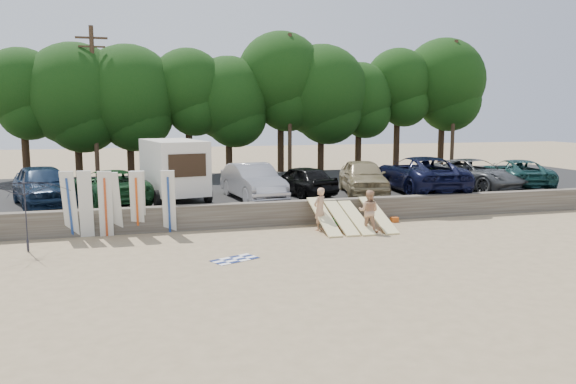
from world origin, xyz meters
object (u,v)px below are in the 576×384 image
car_2 (253,181)px  car_7 (515,173)px  cooler (336,221)px  beach_umbrella (28,215)px  beachgoer_a (320,209)px  car_4 (363,177)px  car_5 (420,174)px  beachgoer_b (369,211)px  car_3 (302,180)px  car_1 (109,186)px  car_0 (43,185)px  car_6 (474,174)px  box_trailer (174,167)px

car_2 → car_7: 14.52m
cooler → beach_umbrella: 11.76m
car_2 → car_7: bearing=-5.5°
beachgoer_a → car_4: bearing=-162.9°
beachgoer_a → beach_umbrella: bearing=-29.3°
car_7 → cooler: 12.39m
car_5 → beach_umbrella: (-17.47, -5.27, -0.35)m
car_2 → cooler: 4.67m
beachgoer_a → beachgoer_b: 1.94m
car_5 → cooler: 7.08m
car_3 → beachgoer_a: (-0.75, -4.92, -0.57)m
car_2 → cooler: car_2 is taller
beachgoer_b → beach_umbrella: bearing=32.8°
car_1 → car_5: 15.06m
car_7 → beach_umbrella: size_ratio=1.94×
car_3 → beachgoer_a: car_3 is taller
car_1 → car_4: 12.00m
car_0 → beach_umbrella: beach_umbrella is taller
car_6 → beachgoer_a: car_6 is taller
beachgoer_b → car_0: bearing=8.9°
car_1 → beachgoer_a: car_1 is taller
car_3 → car_5: 6.15m
beachgoer_b → car_6: bearing=-113.1°
car_5 → car_6: size_ratio=1.15×
car_5 → car_7: car_5 is taller
car_0 → beachgoer_a: bearing=-40.8°
car_4 → cooler: (-2.81, -3.80, -1.38)m
car_0 → car_5: size_ratio=0.80×
car_6 → cooler: size_ratio=14.81×
car_2 → car_3: car_2 is taller
car_1 → beachgoer_b: size_ratio=3.18×
car_2 → box_trailer: bearing=162.9°
cooler → car_2: bearing=113.9°
car_1 → car_4: bearing=160.5°
box_trailer → car_3: size_ratio=1.09×
car_6 → car_0: bearing=163.0°
box_trailer → cooler: size_ratio=12.22×
box_trailer → car_0: size_ratio=0.90×
car_4 → beach_umbrella: (-14.41, -5.39, -0.29)m
car_2 → car_6: bearing=-5.5°
car_1 → car_6: size_ratio=0.94×
car_5 → beachgoer_b: 7.50m
car_1 → beachgoer_a: 9.58m
car_5 → beach_umbrella: size_ratio=2.32×
car_3 → car_4: size_ratio=0.86×
car_4 → car_7: size_ratio=0.92×
car_5 → beachgoer_b: (-5.15, -5.39, -0.76)m
beachgoer_a → cooler: beachgoer_a is taller
beachgoer_b → cooler: bearing=-33.8°
car_2 → cooler: size_ratio=13.11×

